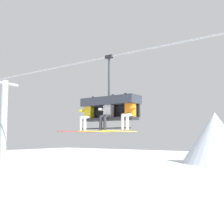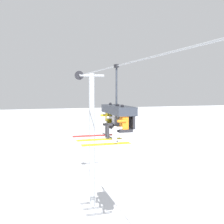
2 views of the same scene
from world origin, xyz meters
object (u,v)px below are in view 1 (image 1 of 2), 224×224
(skier_yellow, at_px, (87,114))
(skier_orange, at_px, (128,111))
(lift_tower_near, at_px, (2,157))
(chairlift_chair, at_px, (110,105))
(skier_white, at_px, (107,112))

(skier_yellow, distance_m, skier_orange, 1.81)
(lift_tower_near, relative_size, chairlift_chair, 3.29)
(skier_orange, bearing_deg, chairlift_chair, 166.69)
(chairlift_chair, relative_size, skier_white, 1.58)
(chairlift_chair, distance_m, skier_white, 0.35)
(skier_white, relative_size, skier_orange, 1.00)
(chairlift_chair, height_order, skier_orange, chairlift_chair)
(lift_tower_near, height_order, skier_yellow, lift_tower_near)
(skier_yellow, relative_size, skier_white, 1.00)
(skier_orange, bearing_deg, skier_white, 180.00)
(chairlift_chair, xyz_separation_m, skier_white, (0.00, -0.21, -0.28))
(chairlift_chair, height_order, skier_yellow, chairlift_chair)
(lift_tower_near, distance_m, skier_white, 7.85)
(lift_tower_near, xyz_separation_m, chairlift_chair, (7.55, -0.71, 2.20))
(chairlift_chair, bearing_deg, skier_white, -89.11)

